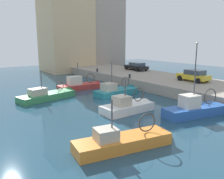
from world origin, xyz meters
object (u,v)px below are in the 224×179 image
fishing_boat_green (50,98)px  fishing_boat_teal (119,93)px  fishing_boat_white (130,110)px  fishing_boat_orange (128,146)px  parked_car_yellow (194,75)px  fishing_boat_blue (197,113)px  quay_streetlamp (196,54)px  parked_car_black (136,66)px  mooring_bollard_mid (130,76)px  mooring_bollard_north (97,70)px  fishing_boat_red (82,88)px

fishing_boat_green → fishing_boat_teal: 7.75m
fishing_boat_white → fishing_boat_orange: 7.45m
fishing_boat_white → fishing_boat_green: bearing=114.5°
fishing_boat_orange → parked_car_yellow: 18.66m
fishing_boat_blue → quay_streetlamp: bearing=37.0°
fishing_boat_orange → quay_streetlamp: (17.68, 8.05, 4.36)m
parked_car_black → quay_streetlamp: (-0.75, -11.93, 2.58)m
fishing_boat_blue → fishing_boat_teal: (-0.60, 10.19, -0.03)m
fishing_boat_white → mooring_bollard_mid: 11.17m
fishing_boat_white → parked_car_yellow: (11.97, 2.10, 1.81)m
fishing_boat_blue → mooring_bollard_north: size_ratio=12.12×
quay_streetlamp → mooring_bollard_mid: bearing=133.0°
fishing_boat_blue → quay_streetlamp: size_ratio=1.38×
fishing_boat_teal → parked_car_yellow: size_ratio=1.56×
fishing_boat_teal → parked_car_yellow: fishing_boat_teal is taller
fishing_boat_white → parked_car_black: bearing=46.9°
fishing_boat_green → parked_car_yellow: fishing_boat_green is taller
fishing_boat_white → quay_streetlamp: quay_streetlamp is taller
fishing_boat_red → fishing_boat_white: bearing=-97.1°
mooring_bollard_mid → mooring_bollard_north: 8.00m
fishing_boat_white → mooring_bollard_mid: (7.09, 8.53, 1.36)m
fishing_boat_green → mooring_bollard_north: (11.08, 7.79, 1.38)m
fishing_boat_teal → fishing_boat_green: bearing=159.0°
fishing_boat_red → parked_car_yellow: size_ratio=1.66×
quay_streetlamp → fishing_boat_red: bearing=142.3°
fishing_boat_teal → mooring_bollard_mid: (3.84, 2.56, 1.35)m
fishing_boat_green → parked_car_yellow: 17.38m
fishing_boat_orange → mooring_bollard_mid: bearing=49.5°
fishing_boat_blue → parked_car_black: 21.04m
fishing_boat_blue → mooring_bollard_north: fishing_boat_blue is taller
fishing_boat_green → fishing_boat_white: bearing=-65.5°
fishing_boat_teal → mooring_bollard_north: bearing=70.0°
parked_car_black → parked_car_yellow: parked_car_yellow is taller
parked_car_black → parked_car_yellow: size_ratio=1.14×
fishing_boat_white → parked_car_black: 19.82m
mooring_bollard_mid → fishing_boat_teal: bearing=-146.3°
parked_car_yellow → mooring_bollard_north: parked_car_yellow is taller
fishing_boat_green → fishing_boat_orange: size_ratio=1.05×
mooring_bollard_mid → mooring_bollard_north: same height
fishing_boat_white → quay_streetlamp: bearing=11.0°
parked_car_black → mooring_bollard_mid: bearing=-137.5°
fishing_boat_green → parked_car_yellow: bearing=-22.6°
fishing_boat_orange → mooring_bollard_mid: fishing_boat_orange is taller
fishing_boat_blue → quay_streetlamp: (8.88, 6.70, 4.30)m
fishing_boat_blue → parked_car_yellow: fishing_boat_blue is taller
mooring_bollard_mid → mooring_bollard_north: bearing=90.0°
fishing_boat_orange → fishing_boat_red: (6.33, 16.81, 0.06)m
fishing_boat_green → fishing_boat_teal: (7.24, -2.78, 0.03)m
fishing_boat_red → parked_car_black: bearing=14.7°
fishing_boat_orange → mooring_bollard_mid: size_ratio=12.52×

